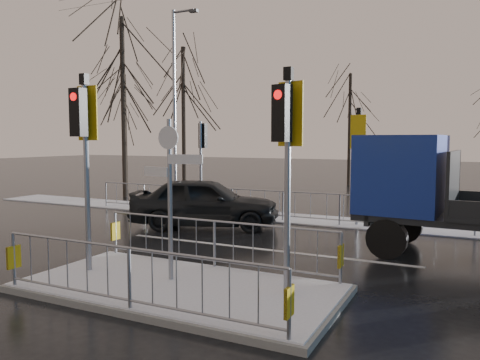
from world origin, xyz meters
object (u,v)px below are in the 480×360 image
at_px(car_far_lane, 205,202).
at_px(flatbed_truck, 440,192).
at_px(street_lamp_left, 176,100).
at_px(traffic_island, 178,271).

height_order(car_far_lane, flatbed_truck, flatbed_truck).
xyz_separation_m(car_far_lane, street_lamp_left, (-3.57, 3.67, 3.68)).
height_order(car_far_lane, street_lamp_left, street_lamp_left).
bearing_deg(street_lamp_left, flatbed_truck, -22.12).
height_order(traffic_island, car_far_lane, traffic_island).
distance_m(car_far_lane, street_lamp_left, 6.30).
relative_size(traffic_island, street_lamp_left, 0.73).
height_order(traffic_island, flatbed_truck, traffic_island).
bearing_deg(flatbed_truck, traffic_island, -128.83).
distance_m(traffic_island, car_far_lane, 6.49).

